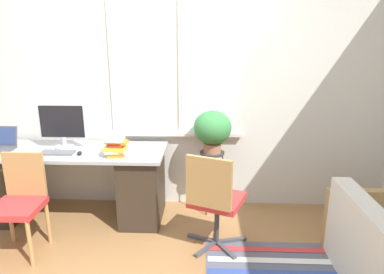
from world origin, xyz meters
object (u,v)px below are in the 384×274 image
Objects in this scene: monitor at (62,125)px; office_chair_swivel at (215,199)px; mouse at (80,153)px; plant_stand at (212,160)px; book_stack at (116,147)px; desk_chair_wooden at (19,201)px; laptop at (0,145)px; keyboard at (57,153)px; potted_plant at (213,129)px.

office_chair_swivel is (1.55, -0.60, -0.51)m from monitor.
mouse is at bearing -44.01° from monitor.
office_chair_swivel is 0.71m from plant_stand.
desk_chair_wooden is at bearing -149.73° from book_stack.
laptop is 2.26m from office_chair_swivel.
mouse is at bearing -7.31° from keyboard.
keyboard is (0.01, -0.20, -0.23)m from monitor.
laptop reaches higher than mouse.
plant_stand is at bearing -67.06° from office_chair_swivel.
monitor reaches higher than plant_stand.
desk_chair_wooden is at bearing -154.80° from plant_stand.
monitor is 1.74m from office_chair_swivel.
desk_chair_wooden is (-0.16, -0.48, -0.28)m from keyboard.
monitor is at bearing 157.99° from book_stack.
mouse is 0.67m from desk_chair_wooden.
keyboard is (0.64, -0.11, -0.04)m from laptop.
potted_plant is (-0.01, 0.70, 0.45)m from office_chair_swivel.
plant_stand is (1.54, 0.11, -0.39)m from monitor.
desk_chair_wooden is 1.28× the size of plant_stand.
book_stack is at bearing 29.29° from desk_chair_wooden.
mouse is 0.31× the size of book_stack.
laptop reaches higher than office_chair_swivel.
book_stack is 1.07m from office_chair_swivel.
book_stack reaches higher than mouse.
mouse is 1.39m from office_chair_swivel.
potted_plant is (1.54, 0.11, -0.05)m from monitor.
monitor reaches higher than keyboard.
mouse reaches higher than keyboard.
potted_plant is at bearing -67.06° from office_chair_swivel.
keyboard is 1.57m from plant_stand.
office_chair_swivel is at bearing -20.43° from book_stack.
keyboard is 0.47× the size of plant_stand.
mouse is (0.24, -0.23, -0.22)m from monitor.
book_stack is at bearing -22.01° from monitor.
mouse is 0.16× the size of potted_plant.
plant_stand is (1.29, 0.34, -0.17)m from mouse.
office_chair_swivel is at bearing -21.05° from monitor.
laptop is 2.18m from potted_plant.
book_stack is (0.61, -0.24, -0.15)m from monitor.
potted_plant is (1.69, 0.79, 0.46)m from desk_chair_wooden.
laptop is 0.83m from desk_chair_wooden.
keyboard is at bearing 176.03° from book_stack.
desk_chair_wooden is 0.95× the size of office_chair_swivel.
office_chair_swivel is 1.34× the size of plant_stand.
plant_stand is at bearing 5.30° from laptop.
keyboard is 0.37× the size of desk_chair_wooden.
potted_plant is at bearing 20.71° from book_stack.
desk_chair_wooden is 1.92m from potted_plant.
book_stack is 0.26× the size of desk_chair_wooden.
desk_chair_wooden reaches higher than mouse.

